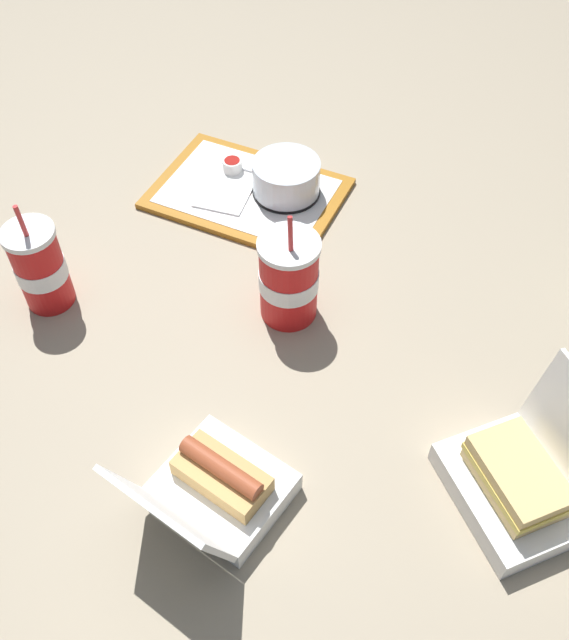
# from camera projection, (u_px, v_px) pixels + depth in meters

# --- Properties ---
(ground_plane) EXTENTS (3.20, 3.20, 0.00)m
(ground_plane) POSITION_uv_depth(u_px,v_px,m) (295.00, 327.00, 1.23)
(ground_plane) COLOR gray
(food_tray) EXTENTS (0.41, 0.31, 0.01)m
(food_tray) POSITION_uv_depth(u_px,v_px,m) (247.00, 193.00, 1.44)
(food_tray) COLOR #A56619
(food_tray) RESTS_ON ground_plane
(cake_container) EXTENTS (0.14, 0.14, 0.07)m
(cake_container) POSITION_uv_depth(u_px,v_px,m) (286.00, 179.00, 1.41)
(cake_container) COLOR black
(cake_container) RESTS_ON food_tray
(ketchup_cup) EXTENTS (0.04, 0.04, 0.02)m
(ketchup_cup) POSITION_uv_depth(u_px,v_px,m) (232.00, 165.00, 1.47)
(ketchup_cup) COLOR white
(ketchup_cup) RESTS_ON food_tray
(napkin_stack) EXTENTS (0.12, 0.12, 0.00)m
(napkin_stack) POSITION_uv_depth(u_px,v_px,m) (224.00, 195.00, 1.43)
(napkin_stack) COLOR white
(napkin_stack) RESTS_ON food_tray
(plastic_fork) EXTENTS (0.11, 0.03, 0.00)m
(plastic_fork) POSITION_uv_depth(u_px,v_px,m) (247.00, 169.00, 1.48)
(plastic_fork) COLOR white
(plastic_fork) RESTS_ON food_tray
(clamshell_hotdog_back) EXTENTS (0.18, 0.21, 0.18)m
(clamshell_hotdog_back) POSITION_uv_depth(u_px,v_px,m) (217.00, 488.00, 0.99)
(clamshell_hotdog_back) COLOR white
(clamshell_hotdog_back) RESTS_ON ground_plane
(clamshell_sandwich_center) EXTENTS (0.26, 0.26, 0.19)m
(clamshell_sandwich_center) POSITION_uv_depth(u_px,v_px,m) (520.00, 481.00, 0.99)
(clamshell_sandwich_center) COLOR white
(clamshell_sandwich_center) RESTS_ON ground_plane
(soda_cup_back) EXTENTS (0.09, 0.09, 0.22)m
(soda_cup_back) POSITION_uv_depth(u_px,v_px,m) (40.00, 267.00, 1.21)
(soda_cup_back) COLOR red
(soda_cup_back) RESTS_ON ground_plane
(soda_cup_center) EXTENTS (0.10, 0.10, 0.23)m
(soda_cup_center) POSITION_uv_depth(u_px,v_px,m) (289.00, 279.00, 1.19)
(soda_cup_center) COLOR red
(soda_cup_center) RESTS_ON ground_plane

